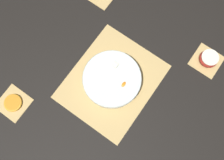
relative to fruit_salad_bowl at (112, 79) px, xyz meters
name	(u,v)px	position (x,y,z in m)	size (l,w,h in m)	color
ground_plane	(112,82)	(0.00, 0.00, -0.04)	(6.00, 6.00, 0.00)	black
bamboo_mat_center	(112,81)	(0.00, 0.00, -0.04)	(0.42, 0.35, 0.01)	tan
coaster_mat_near_right	(14,103)	(0.32, -0.29, -0.04)	(0.12, 0.12, 0.01)	tan
coaster_mat_far_left	(207,61)	(-0.32, 0.29, -0.04)	(0.12, 0.12, 0.01)	tan
fruit_salad_bowl	(112,79)	(0.00, 0.00, 0.00)	(0.25, 0.25, 0.07)	silver
apple_half	(209,59)	(-0.32, 0.29, -0.01)	(0.08, 0.08, 0.04)	#B72D23
orange_slice_whole	(13,103)	(0.32, -0.29, -0.03)	(0.08, 0.08, 0.01)	orange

